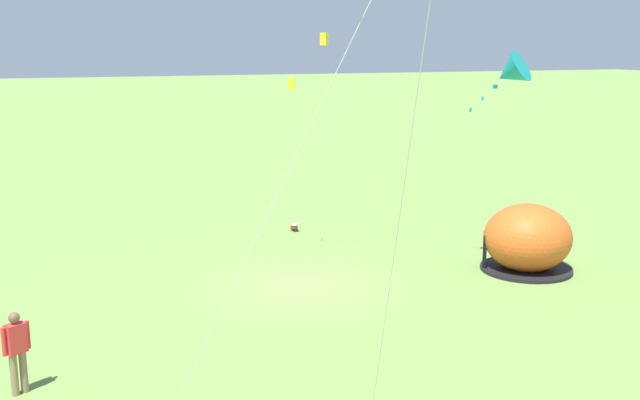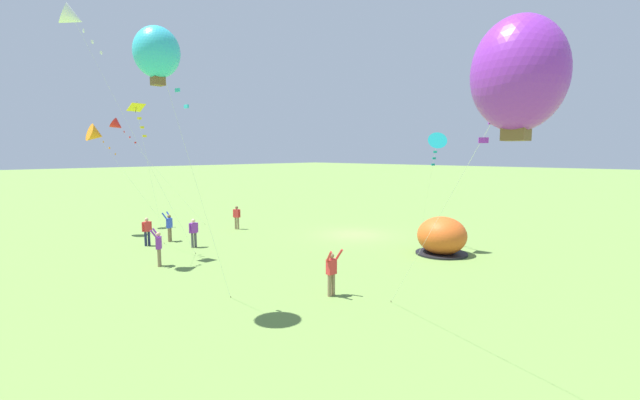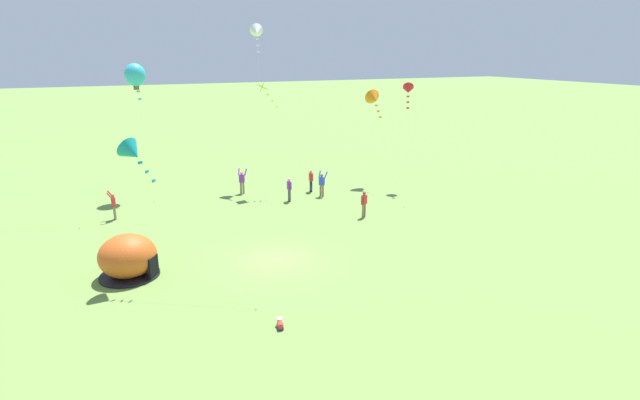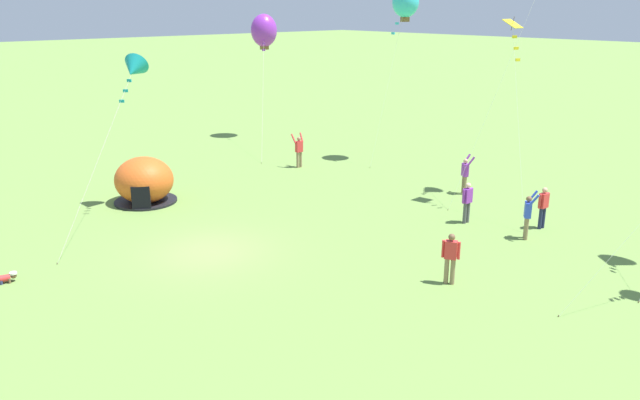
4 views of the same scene
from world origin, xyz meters
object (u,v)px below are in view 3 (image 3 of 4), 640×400
at_px(person_center_field, 289,188).
at_px(person_strolling, 242,181).
at_px(person_with_toddler, 311,180).
at_px(kite_teal, 132,152).
at_px(person_flying_kite, 322,183).
at_px(kite_cyan, 135,75).
at_px(popup_tent, 128,257).
at_px(kite_white, 257,32).
at_px(toddler_crawling, 280,324).
at_px(kite_red, 408,90).
at_px(person_near_tent, 364,203).
at_px(person_arms_raised, 114,205).
at_px(kite_orange, 374,99).
at_px(kite_yellow, 266,92).

height_order(person_center_field, person_strolling, person_strolling).
bearing_deg(person_with_toddler, kite_teal, -141.06).
relative_size(person_center_field, kite_teal, 0.26).
distance_m(person_flying_kite, kite_cyan, 15.43).
bearing_deg(person_with_toddler, kite_cyan, 158.38).
distance_m(popup_tent, person_flying_kite, 16.60).
height_order(person_with_toddler, kite_white, kite_white).
xyz_separation_m(person_center_field, person_strolling, (-2.54, 3.39, 0.03)).
xyz_separation_m(popup_tent, kite_white, (11.26, 14.48, 10.80)).
relative_size(toddler_crawling, person_with_toddler, 0.32).
height_order(person_flying_kite, kite_white, kite_white).
distance_m(person_with_toddler, person_flying_kite, 1.55).
bearing_deg(kite_red, person_strolling, 165.68).
relative_size(toddler_crawling, person_center_field, 0.32).
distance_m(person_with_toddler, kite_white, 11.90).
bearing_deg(kite_red, person_near_tent, -140.41).
bearing_deg(toddler_crawling, person_flying_kite, 60.62).
height_order(person_arms_raised, kite_teal, kite_teal).
relative_size(kite_white, kite_cyan, 1.30).
relative_size(person_center_field, kite_cyan, 0.18).
bearing_deg(person_with_toddler, kite_red, -11.36).
xyz_separation_m(person_center_field, kite_red, (9.87, 0.22, 6.61)).
relative_size(toddler_crawling, kite_teal, 0.08).
bearing_deg(kite_teal, person_strolling, 56.29).
distance_m(toddler_crawling, kite_cyan, 24.03).
bearing_deg(kite_white, person_with_toddler, -57.91).
bearing_deg(toddler_crawling, kite_teal, 121.68).
bearing_deg(kite_cyan, person_flying_kite, -27.43).
xyz_separation_m(kite_orange, kite_cyan, (-17.32, 4.00, 1.97)).
bearing_deg(person_center_field, kite_orange, 15.90).
bearing_deg(person_with_toddler, kite_orange, 6.03).
distance_m(toddler_crawling, person_center_field, 17.23).
distance_m(person_center_field, kite_orange, 10.28).
bearing_deg(popup_tent, person_near_tent, 12.54).
xyz_separation_m(popup_tent, person_arms_raised, (-0.24, 9.36, 0.00)).
bearing_deg(kite_red, toddler_crawling, -135.24).
bearing_deg(kite_white, kite_red, -29.43).
bearing_deg(popup_tent, toddler_crawling, -55.81).
distance_m(person_with_toddler, kite_yellow, 7.31).
height_order(person_arms_raised, kite_cyan, kite_cyan).
relative_size(person_center_field, person_flying_kite, 0.91).
distance_m(person_center_field, person_strolling, 4.23).
height_order(person_strolling, kite_cyan, kite_cyan).
distance_m(popup_tent, person_with_toddler, 17.28).
distance_m(person_near_tent, kite_yellow, 11.35).
xyz_separation_m(kite_orange, kite_red, (1.74, -2.10, 0.77)).
xyz_separation_m(popup_tent, person_strolling, (8.91, 11.97, 0.00)).
relative_size(kite_yellow, kite_red, 1.01).
distance_m(person_center_field, person_with_toddler, 2.97).
relative_size(person_arms_raised, person_flying_kite, 1.00).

